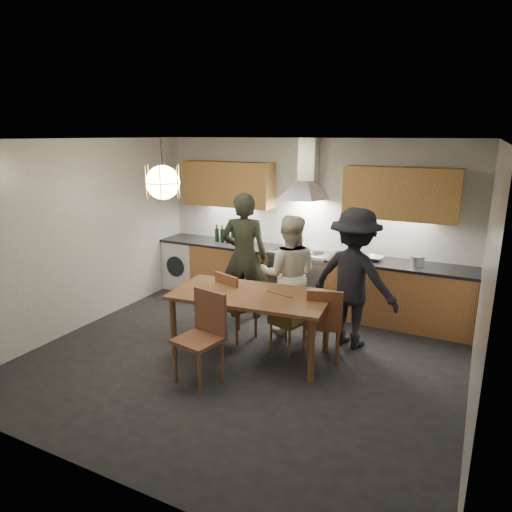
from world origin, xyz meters
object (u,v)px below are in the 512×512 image
at_px(person_left, 244,256).
at_px(person_mid, 289,275).
at_px(chair_back_left, 233,302).
at_px(chair_front, 204,330).
at_px(dining_table, 251,301).
at_px(wine_bottles, 228,234).
at_px(person_right, 354,279).
at_px(mixing_bowl, 374,258).
at_px(stock_pot, 417,261).

distance_m(person_left, person_mid, 0.84).
height_order(chair_back_left, chair_front, chair_front).
distance_m(dining_table, wine_bottles, 2.26).
height_order(person_right, wine_bottles, person_right).
xyz_separation_m(dining_table, mixing_bowl, (1.08, 1.78, 0.23)).
distance_m(mixing_bowl, stock_pot, 0.59).
distance_m(person_mid, person_right, 0.89).
bearing_deg(person_right, dining_table, 50.38).
distance_m(person_mid, stock_pot, 1.78).
xyz_separation_m(chair_back_left, person_mid, (0.56, 0.56, 0.29)).
bearing_deg(wine_bottles, chair_back_left, -58.04).
bearing_deg(person_mid, dining_table, 61.28).
bearing_deg(chair_back_left, chair_front, 120.39).
relative_size(mixing_bowl, wine_bottles, 0.54).
height_order(chair_front, mixing_bowl, chair_front).
bearing_deg(wine_bottles, person_right, -21.84).
distance_m(dining_table, person_mid, 0.85).
bearing_deg(person_left, person_right, 155.43).
relative_size(chair_front, person_mid, 0.61).
bearing_deg(dining_table, chair_front, -111.97).
bearing_deg(person_right, person_left, 4.09).
relative_size(person_left, person_mid, 1.14).
xyz_separation_m(dining_table, chair_back_left, (-0.40, 0.27, -0.17)).
bearing_deg(person_left, person_mid, 147.20).
bearing_deg(chair_front, stock_pot, 63.62).
height_order(dining_table, chair_front, chair_front).
height_order(person_mid, wine_bottles, person_mid).
bearing_deg(mixing_bowl, wine_bottles, 179.85).
bearing_deg(dining_table, person_left, 115.60).
distance_m(chair_back_left, stock_pot, 2.59).
bearing_deg(stock_pot, person_left, -162.98).
relative_size(chair_front, stock_pot, 5.17).
bearing_deg(stock_pot, mixing_bowl, 178.77).
bearing_deg(dining_table, person_mid, 73.51).
bearing_deg(person_mid, mixing_bowl, -152.36).
distance_m(dining_table, person_right, 1.34).
height_order(chair_back_left, mixing_bowl, mixing_bowl).
height_order(person_right, stock_pot, person_right).
bearing_deg(stock_pot, dining_table, -133.29).
height_order(person_mid, mixing_bowl, person_mid).
relative_size(chair_back_left, person_left, 0.50).
distance_m(chair_front, person_right, 2.02).
xyz_separation_m(chair_back_left, wine_bottles, (-0.95, 1.52, 0.52)).
bearing_deg(mixing_bowl, stock_pot, -1.23).
relative_size(chair_back_left, mixing_bowl, 3.55).
xyz_separation_m(person_left, stock_pot, (2.31, 0.71, 0.04)).
distance_m(person_mid, wine_bottles, 1.79).
distance_m(chair_front, person_left, 1.87).
bearing_deg(chair_front, dining_table, 84.54).
xyz_separation_m(dining_table, person_mid, (0.15, 0.83, 0.11)).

